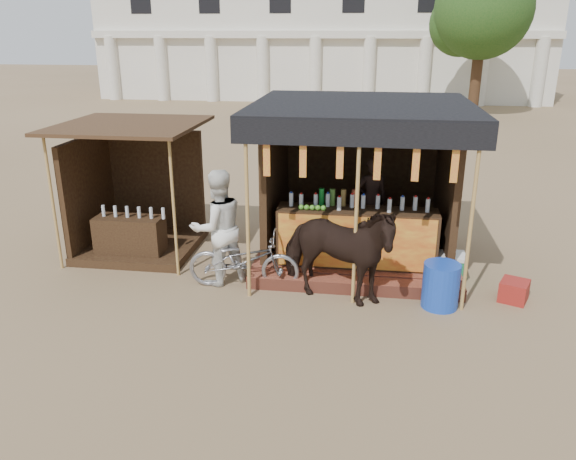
% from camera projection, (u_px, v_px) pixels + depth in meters
% --- Properties ---
extents(ground, '(120.00, 120.00, 0.00)m').
position_uv_depth(ground, '(270.00, 352.00, 7.21)').
color(ground, '#846B4C').
rests_on(ground, ground).
extents(main_stall, '(3.60, 3.61, 2.78)m').
position_uv_depth(main_stall, '(359.00, 204.00, 9.86)').
color(main_stall, '#994632').
rests_on(main_stall, ground).
extents(secondary_stall, '(2.40, 2.40, 2.38)m').
position_uv_depth(secondary_stall, '(131.00, 205.00, 10.37)').
color(secondary_stall, '#3D2B16').
rests_on(secondary_stall, ground).
extents(cow, '(2.03, 1.36, 1.57)m').
position_uv_depth(cow, '(337.00, 253.00, 8.30)').
color(cow, black).
rests_on(cow, ground).
extents(motorbike, '(1.80, 0.69, 0.93)m').
position_uv_depth(motorbike, '(244.00, 260.00, 8.88)').
color(motorbike, gray).
rests_on(motorbike, ground).
extents(bystander, '(1.16, 1.12, 1.88)m').
position_uv_depth(bystander, '(218.00, 228.00, 8.92)').
color(bystander, white).
rests_on(bystander, ground).
extents(blue_barrel, '(0.68, 0.68, 0.69)m').
position_uv_depth(blue_barrel, '(441.00, 285.00, 8.28)').
color(blue_barrel, '#1841B6').
rests_on(blue_barrel, ground).
extents(red_crate, '(0.52, 0.53, 0.32)m').
position_uv_depth(red_crate, '(514.00, 291.00, 8.54)').
color(red_crate, maroon).
rests_on(red_crate, ground).
extents(cooler, '(0.65, 0.46, 0.46)m').
position_uv_depth(cooler, '(444.00, 267.00, 9.23)').
color(cooler, '#19723D').
rests_on(cooler, ground).
extents(background_building, '(26.00, 7.45, 8.18)m').
position_uv_depth(background_building, '(321.00, 29.00, 34.07)').
color(background_building, silver).
rests_on(background_building, ground).
extents(tree, '(4.50, 4.40, 7.00)m').
position_uv_depth(tree, '(478.00, 14.00, 25.53)').
color(tree, '#382314').
rests_on(tree, ground).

